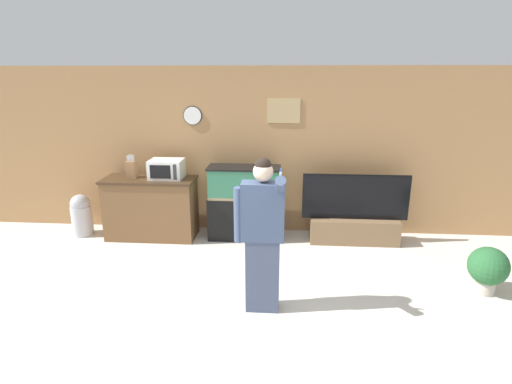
{
  "coord_description": "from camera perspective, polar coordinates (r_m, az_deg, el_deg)",
  "views": [
    {
      "loc": [
        0.58,
        -3.4,
        2.47
      ],
      "look_at": [
        0.22,
        1.4,
        1.05
      ],
      "focal_mm": 28.0,
      "sensor_mm": 36.0,
      "label": 1
    }
  ],
  "objects": [
    {
      "name": "ground_plane",
      "position": [
        4.24,
        -4.7,
        -19.26
      ],
      "size": [
        18.0,
        18.0,
        0.0
      ],
      "primitive_type": "plane",
      "color": "beige"
    },
    {
      "name": "trash_bin",
      "position": [
        6.92,
        -23.67,
        -2.95
      ],
      "size": [
        0.32,
        0.32,
        0.67
      ],
      "color": "#B7B7BC",
      "rests_on": "ground_plane"
    },
    {
      "name": "tv_on_stand",
      "position": [
        6.26,
        13.82,
        -4.25
      ],
      "size": [
        1.59,
        0.4,
        1.06
      ],
      "color": "brown",
      "rests_on": "ground_plane"
    },
    {
      "name": "aquarium_on_stand",
      "position": [
        6.15,
        -1.67,
        -1.54
      ],
      "size": [
        1.1,
        0.44,
        1.14
      ],
      "color": "black",
      "rests_on": "ground_plane"
    },
    {
      "name": "knife_block",
      "position": [
        6.38,
        -17.39,
        3.17
      ],
      "size": [
        0.15,
        0.12,
        0.36
      ],
      "color": "olive",
      "rests_on": "counter_island"
    },
    {
      "name": "potted_plant",
      "position": [
        5.41,
        30.22,
        -9.31
      ],
      "size": [
        0.45,
        0.45,
        0.57
      ],
      "color": "#B2A899",
      "rests_on": "ground_plane"
    },
    {
      "name": "microwave",
      "position": [
        6.2,
        -12.65,
        3.23
      ],
      "size": [
        0.5,
        0.39,
        0.29
      ],
      "color": "white",
      "rests_on": "counter_island"
    },
    {
      "name": "person_standing",
      "position": [
        4.17,
        0.85,
        -6.02
      ],
      "size": [
        0.53,
        0.4,
        1.68
      ],
      "color": "#424C66",
      "rests_on": "ground_plane"
    },
    {
      "name": "counter_island",
      "position": [
        6.42,
        -14.72,
        -2.19
      ],
      "size": [
        1.4,
        0.61,
        0.95
      ],
      "color": "brown",
      "rests_on": "ground_plane"
    },
    {
      "name": "wall_back_paneled",
      "position": [
        6.34,
        -1.09,
        5.83
      ],
      "size": [
        10.0,
        0.08,
        2.6
      ],
      "color": "#A87A4C",
      "rests_on": "ground_plane"
    }
  ]
}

